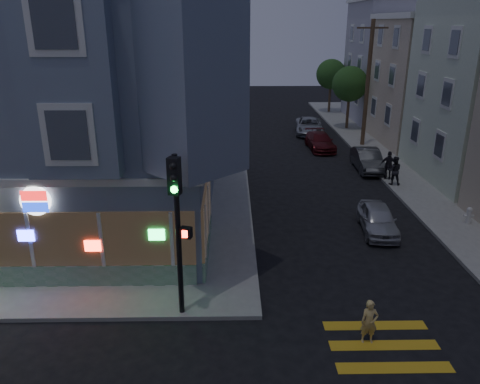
{
  "coord_description": "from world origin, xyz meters",
  "views": [
    {
      "loc": [
        2.07,
        -10.56,
        8.92
      ],
      "look_at": [
        2.39,
        7.48,
        2.35
      ],
      "focal_mm": 35.0,
      "sensor_mm": 36.0,
      "label": 1
    }
  ],
  "objects_px": {
    "parked_car_b": "(368,160)",
    "parked_car_d": "(309,126)",
    "pedestrian_a": "(394,171)",
    "traffic_signal": "(177,211)",
    "pedestrian_b": "(389,165)",
    "parked_car_c": "(320,141)",
    "running_child": "(369,322)",
    "utility_pole": "(368,82)",
    "street_tree_far": "(331,74)",
    "parked_car_a": "(378,219)",
    "street_tree_near": "(350,84)",
    "fire_hydrant": "(469,215)"
  },
  "relations": [
    {
      "from": "running_child",
      "to": "parked_car_b",
      "type": "height_order",
      "value": "running_child"
    },
    {
      "from": "parked_car_a",
      "to": "utility_pole",
      "type": "bearing_deg",
      "value": 82.69
    },
    {
      "from": "utility_pole",
      "to": "running_child",
      "type": "bearing_deg",
      "value": -104.43
    },
    {
      "from": "parked_car_b",
      "to": "parked_car_d",
      "type": "height_order",
      "value": "parked_car_b"
    },
    {
      "from": "parked_car_d",
      "to": "parked_car_a",
      "type": "bearing_deg",
      "value": -83.64
    },
    {
      "from": "running_child",
      "to": "traffic_signal",
      "type": "xyz_separation_m",
      "value": [
        -5.6,
        1.29,
        3.0
      ]
    },
    {
      "from": "street_tree_near",
      "to": "parked_car_c",
      "type": "distance_m",
      "value": 8.43
    },
    {
      "from": "utility_pole",
      "to": "parked_car_a",
      "type": "height_order",
      "value": "utility_pole"
    },
    {
      "from": "street_tree_far",
      "to": "fire_hydrant",
      "type": "xyz_separation_m",
      "value": [
        0.8,
        -28.85,
        -3.37
      ]
    },
    {
      "from": "fire_hydrant",
      "to": "parked_car_c",
      "type": "bearing_deg",
      "value": 107.47
    },
    {
      "from": "street_tree_far",
      "to": "fire_hydrant",
      "type": "bearing_deg",
      "value": -88.41
    },
    {
      "from": "utility_pole",
      "to": "street_tree_far",
      "type": "height_order",
      "value": "utility_pole"
    },
    {
      "from": "parked_car_d",
      "to": "street_tree_far",
      "type": "bearing_deg",
      "value": 75.93
    },
    {
      "from": "parked_car_a",
      "to": "parked_car_b",
      "type": "distance_m",
      "value": 9.56
    },
    {
      "from": "pedestrian_a",
      "to": "parked_car_b",
      "type": "bearing_deg",
      "value": -68.18
    },
    {
      "from": "pedestrian_a",
      "to": "parked_car_a",
      "type": "height_order",
      "value": "pedestrian_a"
    },
    {
      "from": "parked_car_c",
      "to": "fire_hydrant",
      "type": "height_order",
      "value": "parked_car_c"
    },
    {
      "from": "traffic_signal",
      "to": "street_tree_near",
      "type": "bearing_deg",
      "value": 84.51
    },
    {
      "from": "running_child",
      "to": "parked_car_b",
      "type": "distance_m",
      "value": 17.68
    },
    {
      "from": "street_tree_far",
      "to": "pedestrian_a",
      "type": "xyz_separation_m",
      "value": [
        -0.9,
        -23.33,
        -2.96
      ]
    },
    {
      "from": "parked_car_a",
      "to": "parked_car_c",
      "type": "relative_size",
      "value": 0.85
    },
    {
      "from": "pedestrian_b",
      "to": "traffic_signal",
      "type": "xyz_separation_m",
      "value": [
        -10.85,
        -13.47,
        2.7
      ]
    },
    {
      "from": "parked_car_b",
      "to": "traffic_signal",
      "type": "relative_size",
      "value": 0.79
    },
    {
      "from": "parked_car_c",
      "to": "parked_car_a",
      "type": "bearing_deg",
      "value": -92.97
    },
    {
      "from": "street_tree_far",
      "to": "utility_pole",
      "type": "bearing_deg",
      "value": -90.82
    },
    {
      "from": "pedestrian_a",
      "to": "traffic_signal",
      "type": "height_order",
      "value": "traffic_signal"
    },
    {
      "from": "parked_car_b",
      "to": "fire_hydrant",
      "type": "distance_m",
      "value": 9.08
    },
    {
      "from": "street_tree_far",
      "to": "pedestrian_a",
      "type": "height_order",
      "value": "street_tree_far"
    },
    {
      "from": "street_tree_far",
      "to": "running_child",
      "type": "relative_size",
      "value": 3.83
    },
    {
      "from": "utility_pole",
      "to": "parked_car_c",
      "type": "xyz_separation_m",
      "value": [
        -3.4,
        -0.87,
        -4.18
      ]
    },
    {
      "from": "street_tree_far",
      "to": "parked_car_c",
      "type": "distance_m",
      "value": 15.65
    },
    {
      "from": "parked_car_b",
      "to": "traffic_signal",
      "type": "bearing_deg",
      "value": -121.26
    },
    {
      "from": "pedestrian_b",
      "to": "parked_car_c",
      "type": "relative_size",
      "value": 0.4
    },
    {
      "from": "utility_pole",
      "to": "parked_car_b",
      "type": "relative_size",
      "value": 2.19
    },
    {
      "from": "parked_car_d",
      "to": "traffic_signal",
      "type": "bearing_deg",
      "value": -100.94
    },
    {
      "from": "street_tree_near",
      "to": "fire_hydrant",
      "type": "distance_m",
      "value": 21.13
    },
    {
      "from": "parked_car_a",
      "to": "parked_car_b",
      "type": "bearing_deg",
      "value": 82.45
    },
    {
      "from": "fire_hydrant",
      "to": "parked_car_b",
      "type": "bearing_deg",
      "value": 104.68
    },
    {
      "from": "utility_pole",
      "to": "parked_car_d",
      "type": "distance_m",
      "value": 6.89
    },
    {
      "from": "pedestrian_b",
      "to": "fire_hydrant",
      "type": "height_order",
      "value": "pedestrian_b"
    },
    {
      "from": "pedestrian_b",
      "to": "parked_car_d",
      "type": "xyz_separation_m",
      "value": [
        -2.7,
        12.7,
        -0.33
      ]
    },
    {
      "from": "pedestrian_a",
      "to": "traffic_signal",
      "type": "relative_size",
      "value": 0.32
    },
    {
      "from": "pedestrian_b",
      "to": "parked_car_b",
      "type": "xyz_separation_m",
      "value": [
        -0.6,
        2.3,
        -0.32
      ]
    },
    {
      "from": "pedestrian_a",
      "to": "parked_car_c",
      "type": "bearing_deg",
      "value": -60.91
    },
    {
      "from": "parked_car_b",
      "to": "fire_hydrant",
      "type": "bearing_deg",
      "value": -73.55
    },
    {
      "from": "running_child",
      "to": "pedestrian_a",
      "type": "distance_m",
      "value": 14.76
    },
    {
      "from": "running_child",
      "to": "parked_car_d",
      "type": "distance_m",
      "value": 27.57
    },
    {
      "from": "street_tree_far",
      "to": "traffic_signal",
      "type": "bearing_deg",
      "value": -108.15
    },
    {
      "from": "utility_pole",
      "to": "parked_car_b",
      "type": "bearing_deg",
      "value": -102.09
    },
    {
      "from": "traffic_signal",
      "to": "parked_car_a",
      "type": "bearing_deg",
      "value": 55.72
    }
  ]
}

